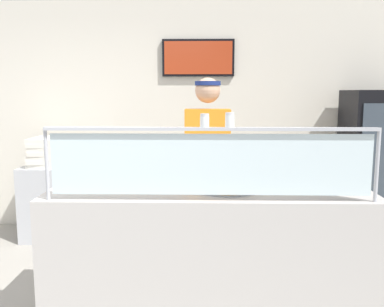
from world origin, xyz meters
The scene contains 12 objects.
ground_plane centered at (1.15, 1.00, 0.00)m, with size 12.00×12.00×0.00m, color gray.
shop_rear_unit centered at (1.14, 2.50, 1.36)m, with size 6.69×0.13×2.70m.
serving_counter centered at (1.15, 0.35, 0.47)m, with size 2.29×0.71×0.95m, color #BCB7B2.
sneeze_guard centered at (1.15, 0.06, 1.25)m, with size 2.12×0.06×0.47m.
pizza_tray centered at (1.27, 0.36, 0.97)m, with size 0.44×0.44×0.04m.
pizza_server centered at (1.29, 0.34, 0.99)m, with size 0.07×0.28×0.01m, color #ADAFB7.
parmesan_shaker centered at (1.11, 0.06, 1.46)m, with size 0.06×0.06×0.09m.
pepper_flake_shaker centered at (1.27, 0.06, 1.46)m, with size 0.06×0.06×0.09m.
worker_figure centered at (1.14, 0.95, 1.01)m, with size 0.41×0.50×1.76m.
drink_fridge centered at (2.99, 2.05, 0.83)m, with size 0.63×0.64×1.66m.
prep_shelf centered at (-0.55, 2.01, 0.41)m, with size 0.70×0.55×0.83m, color #B7BABF.
pizza_box_stack centered at (-0.55, 2.01, 0.98)m, with size 0.50×0.48×0.32m.
Camera 1 is at (1.09, -2.55, 1.64)m, focal length 39.08 mm.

